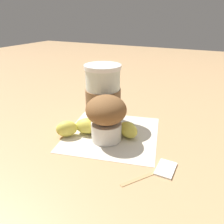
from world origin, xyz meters
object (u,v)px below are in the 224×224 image
(coffee_cup, at_px, (103,95))
(sugar_packet, at_px, (166,168))
(banana, at_px, (97,128))
(muffin, at_px, (105,115))

(coffee_cup, height_order, sugar_packet, coffee_cup)
(coffee_cup, xyz_separation_m, banana, (0.02, -0.07, -0.06))
(coffee_cup, bearing_deg, banana, -73.66)
(banana, bearing_deg, muffin, -18.23)
(coffee_cup, relative_size, muffin, 1.45)
(banana, relative_size, sugar_packet, 3.73)
(muffin, height_order, sugar_packet, muffin)
(coffee_cup, distance_m, muffin, 0.09)
(muffin, bearing_deg, coffee_cup, 120.26)
(coffee_cup, distance_m, banana, 0.09)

